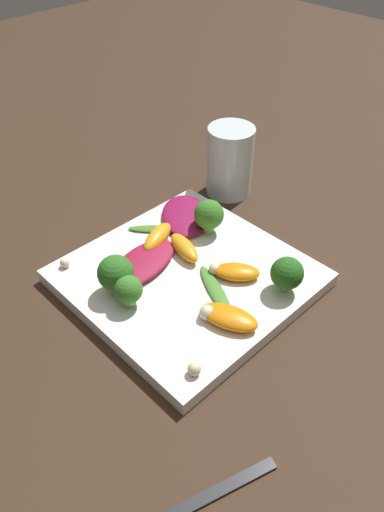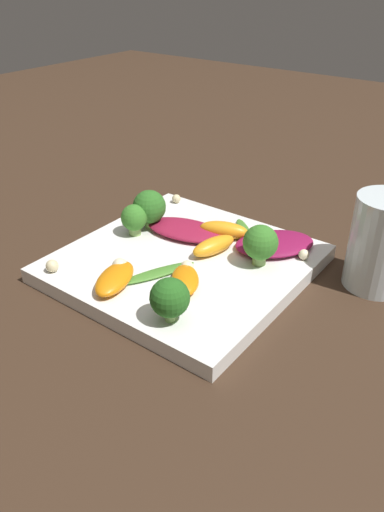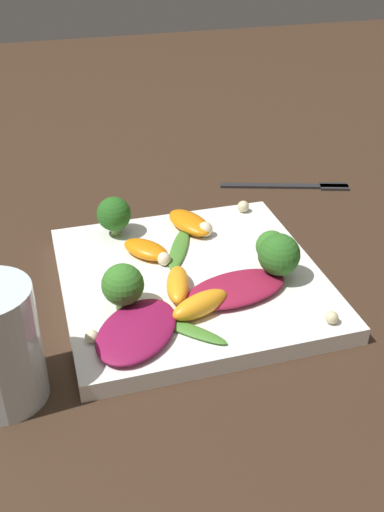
% 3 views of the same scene
% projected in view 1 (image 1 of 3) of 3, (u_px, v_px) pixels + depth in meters
% --- Properties ---
extents(ground_plane, '(2.40, 2.40, 0.00)m').
position_uv_depth(ground_plane, '(187.00, 283.00, 0.63)').
color(ground_plane, '#382619').
extents(plate, '(0.27, 0.27, 0.02)m').
position_uv_depth(plate, '(187.00, 278.00, 0.63)').
color(plate, white).
rests_on(plate, ground_plane).
extents(drinking_glass, '(0.07, 0.07, 0.11)m').
position_uv_depth(drinking_glass, '(230.00, 161.00, 0.76)').
color(drinking_glass, silver).
rests_on(drinking_glass, ground_plane).
extents(radicchio_leaf_0, '(0.12, 0.07, 0.01)m').
position_uv_depth(radicchio_leaf_0, '(143.00, 263.00, 0.62)').
color(radicchio_leaf_0, maroon).
rests_on(radicchio_leaf_0, plate).
extents(radicchio_leaf_1, '(0.11, 0.12, 0.01)m').
position_uv_depth(radicchio_leaf_1, '(185.00, 215.00, 0.70)').
color(radicchio_leaf_1, maroon).
rests_on(radicchio_leaf_1, plate).
extents(orange_segment_0, '(0.06, 0.08, 0.02)m').
position_uv_depth(orange_segment_0, '(229.00, 317.00, 0.55)').
color(orange_segment_0, orange).
rests_on(orange_segment_0, plate).
extents(orange_segment_1, '(0.04, 0.06, 0.02)m').
position_uv_depth(orange_segment_1, '(184.00, 248.00, 0.64)').
color(orange_segment_1, orange).
rests_on(orange_segment_1, plate).
extents(orange_segment_2, '(0.07, 0.04, 0.02)m').
position_uv_depth(orange_segment_2, '(157.00, 237.00, 0.66)').
color(orange_segment_2, orange).
rests_on(orange_segment_2, plate).
extents(orange_segment_3, '(0.06, 0.06, 0.02)m').
position_uv_depth(orange_segment_3, '(237.00, 272.00, 0.61)').
color(orange_segment_3, orange).
rests_on(orange_segment_3, plate).
extents(broccoli_floret_0, '(0.04, 0.04, 0.05)m').
position_uv_depth(broccoli_floret_0, '(209.00, 215.00, 0.67)').
color(broccoli_floret_0, '#84AD5B').
rests_on(broccoli_floret_0, plate).
extents(broccoli_floret_1, '(0.04, 0.04, 0.05)m').
position_uv_depth(broccoli_floret_1, '(287.00, 274.00, 0.58)').
color(broccoli_floret_1, '#84AD5B').
rests_on(broccoli_floret_1, plate).
extents(broccoli_floret_2, '(0.03, 0.03, 0.04)m').
position_uv_depth(broccoli_floret_2, '(128.00, 290.00, 0.57)').
color(broccoli_floret_2, '#84AD5B').
rests_on(broccoli_floret_2, plate).
extents(broccoli_floret_3, '(0.04, 0.04, 0.05)m').
position_uv_depth(broccoli_floret_3, '(116.00, 274.00, 0.58)').
color(broccoli_floret_3, '#84AD5B').
rests_on(broccoli_floret_3, plate).
extents(arugula_sprig_0, '(0.05, 0.09, 0.01)m').
position_uv_depth(arugula_sprig_0, '(216.00, 290.00, 0.59)').
color(arugula_sprig_0, '#47842D').
rests_on(arugula_sprig_0, plate).
extents(arugula_sprig_1, '(0.07, 0.07, 0.01)m').
position_uv_depth(arugula_sprig_1, '(157.00, 229.00, 0.68)').
color(arugula_sprig_1, '#47842D').
rests_on(arugula_sprig_1, plate).
extents(macadamia_nut_0, '(0.01, 0.01, 0.01)m').
position_uv_depth(macadamia_nut_0, '(215.00, 269.00, 0.61)').
color(macadamia_nut_0, beige).
rests_on(macadamia_nut_0, plate).
extents(macadamia_nut_1, '(0.02, 0.02, 0.02)m').
position_uv_depth(macadamia_nut_1, '(207.00, 313.00, 0.56)').
color(macadamia_nut_1, beige).
rests_on(macadamia_nut_1, plate).
extents(macadamia_nut_2, '(0.01, 0.01, 0.01)m').
position_uv_depth(macadamia_nut_2, '(194.00, 369.00, 0.50)').
color(macadamia_nut_2, beige).
rests_on(macadamia_nut_2, plate).
extents(macadamia_nut_3, '(0.01, 0.01, 0.01)m').
position_uv_depth(macadamia_nut_3, '(65.00, 263.00, 0.62)').
color(macadamia_nut_3, beige).
rests_on(macadamia_nut_3, plate).
extents(macadamia_nut_4, '(0.01, 0.01, 0.01)m').
position_uv_depth(macadamia_nut_4, '(206.00, 205.00, 0.72)').
color(macadamia_nut_4, beige).
rests_on(macadamia_nut_4, plate).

